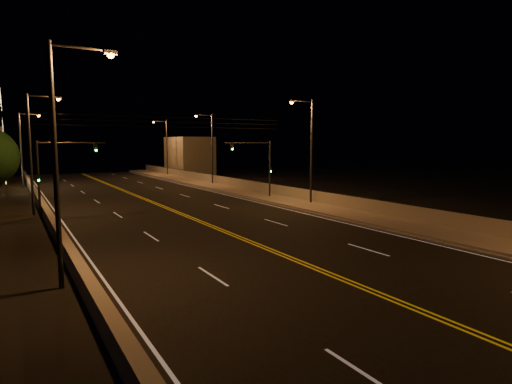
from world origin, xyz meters
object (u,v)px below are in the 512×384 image
streetlight_5 (34,146)px  streetlight_6 (23,145)px  streetlight_4 (62,149)px  streetlight_3 (165,144)px  traffic_signal_right (261,162)px  streetlight_1 (309,145)px  streetlight_2 (210,145)px  traffic_signal_left (53,168)px

streetlight_5 → streetlight_6: size_ratio=1.00×
streetlight_4 → streetlight_5: same height
streetlight_3 → traffic_signal_right: bearing=-92.6°
streetlight_4 → streetlight_1: bearing=30.8°
streetlight_1 → streetlight_2: (0.00, 21.45, 0.00)m
traffic_signal_right → traffic_signal_left: 18.75m
streetlight_3 → traffic_signal_right: streetlight_3 is taller
streetlight_2 → streetlight_6: (-21.46, 9.53, 0.00)m
streetlight_2 → streetlight_4: bearing=-122.1°
streetlight_5 → traffic_signal_right: streetlight_5 is taller
streetlight_6 → streetlight_2: bearing=-23.9°
streetlight_6 → traffic_signal_left: streetlight_6 is taller
streetlight_1 → traffic_signal_left: streetlight_1 is taller
streetlight_3 → traffic_signal_left: bearing=-120.6°
streetlight_2 → streetlight_3: same height
streetlight_2 → traffic_signal_right: (-1.56, -15.71, -1.70)m
streetlight_2 → streetlight_6: size_ratio=1.00×
streetlight_5 → streetlight_3: bearing=57.0°
streetlight_1 → streetlight_2: same height
streetlight_3 → streetlight_6: same height
streetlight_3 → streetlight_2: bearing=-90.0°
streetlight_6 → traffic_signal_left: (1.16, -25.24, -1.70)m
streetlight_1 → traffic_signal_right: bearing=105.2°
streetlight_5 → streetlight_6: bearing=90.0°
streetlight_6 → traffic_signal_right: streetlight_6 is taller
streetlight_5 → traffic_signal_left: size_ratio=1.61×
streetlight_1 → streetlight_6: (-21.46, 30.98, 0.00)m
streetlight_3 → traffic_signal_left: size_ratio=1.61×
streetlight_1 → traffic_signal_right: size_ratio=1.61×
streetlight_6 → streetlight_4: bearing=-90.0°
streetlight_2 → traffic_signal_left: 25.73m
streetlight_6 → traffic_signal_left: bearing=-87.4°
streetlight_1 → streetlight_2: size_ratio=1.00×
streetlight_6 → traffic_signal_right: (19.90, -25.24, -1.70)m
streetlight_1 → streetlight_4: size_ratio=1.00×
streetlight_3 → traffic_signal_left: (-20.30, -34.27, -1.70)m
streetlight_4 → streetlight_6: 43.75m
streetlight_5 → traffic_signal_left: 2.42m
streetlight_1 → traffic_signal_right: streetlight_1 is taller
streetlight_3 → streetlight_5: same height
streetlight_1 → traffic_signal_left: size_ratio=1.61×
streetlight_3 → streetlight_5: 39.36m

